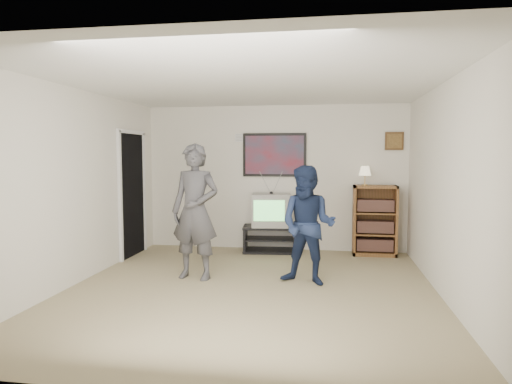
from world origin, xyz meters
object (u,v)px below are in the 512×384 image
(person_short, at_px, (308,225))
(person_tall, at_px, (195,212))
(crt_television, at_px, (271,210))
(media_stand, at_px, (270,239))
(bookshelf, at_px, (375,220))

(person_short, bearing_deg, person_tall, -165.54)
(crt_television, xyz_separation_m, person_tall, (-0.79, -1.80, 0.18))
(media_stand, xyz_separation_m, person_tall, (-0.77, -1.80, 0.68))
(person_tall, bearing_deg, person_short, 8.05)
(media_stand, distance_m, crt_television, 0.50)
(media_stand, xyz_separation_m, person_short, (0.73, -1.83, 0.54))
(media_stand, relative_size, crt_television, 1.45)
(crt_television, relative_size, person_short, 0.43)
(bookshelf, relative_size, person_tall, 0.64)
(crt_television, bearing_deg, media_stand, 172.65)
(media_stand, height_order, person_tall, person_tall)
(media_stand, relative_size, person_short, 0.62)
(media_stand, relative_size, bookshelf, 0.82)
(media_stand, bearing_deg, crt_television, -5.55)
(bookshelf, bearing_deg, person_short, -118.18)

